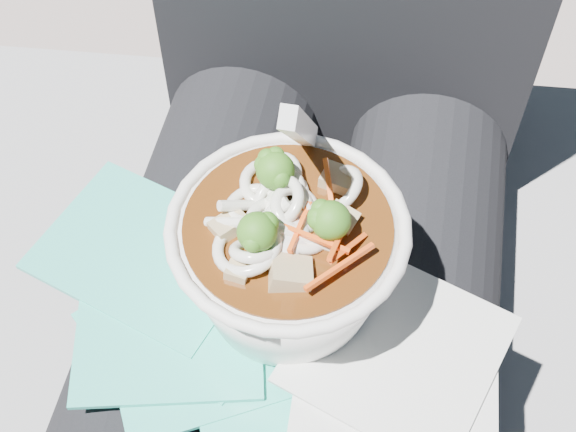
% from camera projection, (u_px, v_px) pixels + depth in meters
% --- Properties ---
extents(stone_ledge, '(1.04, 0.58, 0.41)m').
position_uv_depth(stone_ledge, '(314.00, 337.00, 0.98)').
color(stone_ledge, gray).
rests_on(stone_ledge, ground).
extents(lap, '(0.34, 0.48, 0.15)m').
position_uv_depth(lap, '(292.00, 339.00, 0.67)').
color(lap, black).
rests_on(lap, stone_ledge).
extents(person_body, '(0.34, 0.94, 0.97)m').
position_uv_depth(person_body, '(312.00, 227.00, 0.69)').
color(person_body, black).
rests_on(person_body, ground).
extents(plastic_bag, '(0.30, 0.30, 0.02)m').
position_uv_depth(plastic_bag, '(216.00, 299.00, 0.59)').
color(plastic_bag, '#2DBFA8').
rests_on(plastic_bag, lap).
extents(napkins, '(0.17, 0.20, 0.01)m').
position_uv_depth(napkins, '(395.00, 388.00, 0.54)').
color(napkins, silver).
rests_on(napkins, plastic_bag).
extents(udon_bowl, '(0.19, 0.19, 0.20)m').
position_uv_depth(udon_bowl, '(288.00, 252.00, 0.54)').
color(udon_bowl, white).
rests_on(udon_bowl, plastic_bag).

